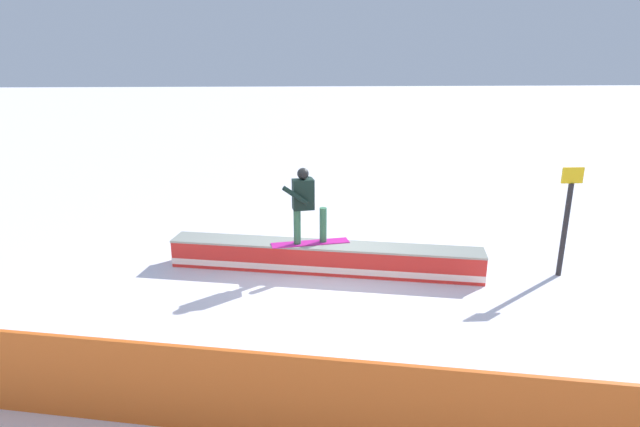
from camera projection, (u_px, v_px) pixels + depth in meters
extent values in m
plane|color=white|center=(324.00, 271.00, 10.35)|extent=(120.00, 120.00, 0.00)
cube|color=red|center=(324.00, 258.00, 10.27)|extent=(6.11, 1.78, 0.53)
cube|color=white|center=(324.00, 265.00, 10.31)|extent=(6.12, 1.79, 0.13)
cube|color=#959A8E|center=(324.00, 245.00, 10.19)|extent=(6.12, 1.84, 0.04)
cube|color=#BD1B88|center=(310.00, 243.00, 10.22)|extent=(1.56, 0.54, 0.01)
cylinder|color=#346B4C|center=(297.00, 227.00, 10.06)|extent=(0.16, 0.16, 0.69)
cylinder|color=#346B4C|center=(323.00, 225.00, 10.17)|extent=(0.16, 0.16, 0.69)
cube|color=black|center=(303.00, 194.00, 9.90)|extent=(0.43, 0.30, 0.59)
sphere|color=black|center=(303.00, 174.00, 9.78)|extent=(0.22, 0.22, 0.22)
cylinder|color=black|center=(295.00, 196.00, 9.70)|extent=(0.50, 0.17, 0.40)
cylinder|color=black|center=(307.00, 190.00, 10.06)|extent=(0.24, 0.13, 0.56)
cube|color=orange|center=(352.00, 404.00, 5.58)|extent=(12.83, 2.74, 1.08)
cylinder|color=#262628|center=(565.00, 230.00, 9.89)|extent=(0.10, 0.10, 1.84)
cube|color=yellow|center=(573.00, 175.00, 9.57)|extent=(0.40, 0.04, 0.30)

